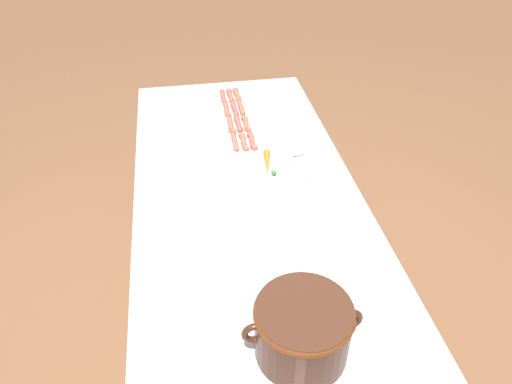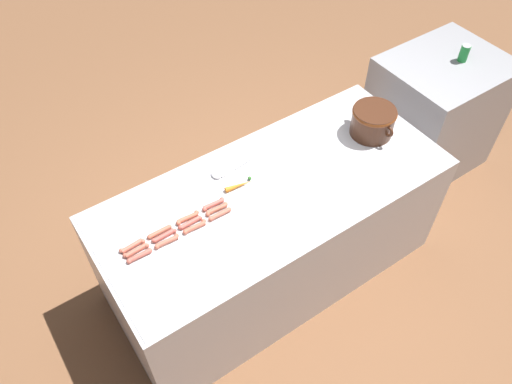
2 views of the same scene
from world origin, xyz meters
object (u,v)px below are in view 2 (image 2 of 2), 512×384
Objects in this scene: hot_dog_2 at (188,218)px; serving_spoon at (223,173)px; soda_can at (464,53)px; carrot at (240,185)px; hot_dog_3 at (213,204)px; hot_dog_0 at (132,246)px; hot_dog_4 at (136,251)px; hot_dog_6 at (190,223)px; hot_dog_9 at (167,241)px; hot_dog_7 at (217,209)px; back_cabinet at (433,114)px; hot_dog_1 at (160,232)px; hot_dog_10 at (195,227)px; hot_dog_8 at (139,256)px; hot_dog_5 at (164,236)px; hot_dog_11 at (220,214)px; bean_pot at (373,120)px.

serving_spoon is at bearing 118.35° from hot_dog_2.
soda_can is (-0.10, 2.33, 0.13)m from hot_dog_2.
hot_dog_3 is at bearing -79.60° from carrot.
hot_dog_4 is (0.04, 0.00, 0.00)m from hot_dog_0.
hot_dog_2 is at bearing 90.05° from hot_dog_0.
hot_dog_9 is at bearing -76.67° from hot_dog_6.
carrot reaches higher than hot_dog_7.
hot_dog_9 is (0.21, -2.41, 0.41)m from back_cabinet.
hot_dog_7 is 2.17m from soda_can.
hot_dog_1 is 0.19m from hot_dog_10.
carrot reaches higher than hot_dog_8.
hot_dog_2 is at bearing 96.71° from hot_dog_4.
hot_dog_5 is at bearing -81.90° from carrot.
hot_dog_0 is 1.00× the size of hot_dog_3.
serving_spoon is (-0.22, 0.18, -0.01)m from hot_dog_7.
serving_spoon is at bearing -91.68° from back_cabinet.
hot_dog_7 is 1.00× the size of hot_dog_10.
hot_dog_5 is 0.16m from hot_dog_6.
serving_spoon is (-0.18, 0.52, -0.01)m from hot_dog_1.
hot_dog_1 and hot_dog_11 have the same top height.
hot_dog_5 is at bearing -83.31° from hot_dog_3.
soda_can is (-0.17, 2.32, 0.13)m from hot_dog_10.
hot_dog_7 is at bearing -38.37° from serving_spoon.
hot_dog_9 and hot_dog_11 have the same top height.
hot_dog_2 is 0.54× the size of serving_spoon.
back_cabinet is 2.13m from hot_dog_11.
hot_dog_1 is 2.50m from soda_can.
hot_dog_0 is 0.42× the size of bean_pot.
hot_dog_9 reaches higher than serving_spoon.
hot_dog_2 is at bearing 103.40° from hot_dog_8.
bean_pot is at bearing 88.53° from hot_dog_0.
bean_pot reaches higher than hot_dog_9.
hot_dog_3 and hot_dog_5 have the same top height.
carrot is at bearing 102.30° from hot_dog_9.
hot_dog_0 is 0.34m from hot_dog_10.
hot_dog_5 is at bearing -103.40° from hot_dog_10.
carrot is at bearing -87.28° from back_cabinet.
hot_dog_5 is 1.00× the size of hot_dog_10.
hot_dog_0 and hot_dog_2 have the same top height.
back_cabinet is at bearing 94.89° from hot_dog_9.
hot_dog_2 is 1.00× the size of hot_dog_11.
hot_dog_9 and hot_dog_10 have the same top height.
carrot reaches higher than hot_dog_9.
hot_dog_4 is 0.50m from hot_dog_7.
hot_dog_4 is 0.49m from hot_dog_11.
hot_dog_7 is at bearing 85.74° from hot_dog_0.
hot_dog_0 is 0.50m from hot_dog_11.
hot_dog_1 is 1.18× the size of soda_can.
soda_can is (-0.18, 2.66, 0.13)m from hot_dog_8.
hot_dog_1 is 0.17m from hot_dog_2.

